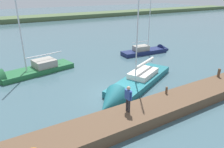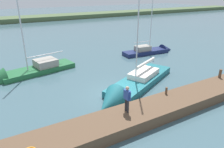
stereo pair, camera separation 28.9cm
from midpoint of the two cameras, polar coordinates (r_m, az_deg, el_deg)
The scene contains 9 objects.
ground_plane at distance 17.64m, azimuth 1.41°, elevation -5.46°, with size 200.00×200.00×0.00m, color #42606B.
far_shoreline at distance 65.85m, azimuth -23.03°, elevation 13.07°, with size 180.00×8.00×2.40m, color #4C603D.
dock_pier at distance 14.58m, azimuth 9.82°, elevation -10.34°, with size 25.61×2.48×0.79m, color brown.
mooring_post_near at distance 21.08m, azimuth 27.69°, elevation 0.10°, with size 0.24×0.24×0.77m, color brown.
mooring_post_far at distance 16.37m, azimuth 15.05°, elevation -4.39°, with size 0.17×0.17×0.53m, color brown.
sailboat_mid_channel at distance 29.76m, azimuth 11.11°, elevation 6.04°, with size 7.73×2.27×7.97m.
sailboat_inner_slip at distance 22.96m, azimuth -22.51°, elevation -0.02°, with size 9.38×3.97×10.73m.
sailboat_behind_pier at distance 18.31m, azimuth 5.71°, elevation -3.88°, with size 10.40×6.69×12.54m.
person_on_dock at distance 13.29m, azimuth 4.75°, elevation -6.29°, with size 0.26×0.67×1.78m.
Camera 2 is at (8.03, 13.47, 8.07)m, focal length 33.62 mm.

